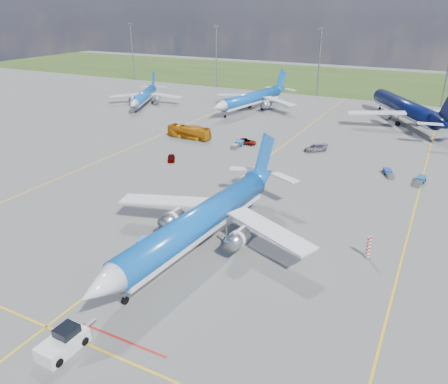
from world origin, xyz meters
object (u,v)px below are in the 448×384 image
at_px(apron_bus, 189,132).
at_px(baggage_tug_w, 420,181).
at_px(pushback_tug, 64,342).
at_px(warning_post, 369,247).
at_px(bg_jet_nw, 145,105).
at_px(uld_container, 144,244).
at_px(main_airliner, 200,247).
at_px(baggage_tug_e, 388,173).
at_px(bg_jet_n, 402,123).
at_px(baggage_tug_c, 238,144).
at_px(service_car_c, 316,148).
at_px(bg_jet_nnw, 251,110).
at_px(service_car_b, 247,142).
at_px(service_car_a, 171,158).

xyz_separation_m(apron_bus, baggage_tug_w, (51.95, -5.96, -1.05)).
bearing_deg(pushback_tug, warning_post, 55.17).
distance_m(bg_jet_nw, uld_container, 90.65).
height_order(warning_post, baggage_tug_w, warning_post).
distance_m(main_airliner, baggage_tug_e, 43.18).
distance_m(bg_jet_n, baggage_tug_w, 45.97).
distance_m(warning_post, bg_jet_nw, 101.34).
bearing_deg(uld_container, pushback_tug, -92.16).
bearing_deg(apron_bus, baggage_tug_c, -91.76).
xyz_separation_m(bg_jet_n, baggage_tug_c, (-30.58, -40.12, 0.52)).
bearing_deg(service_car_c, apron_bus, -128.99).
relative_size(warning_post, bg_jet_nnw, 0.08).
relative_size(uld_container, service_car_b, 0.40).
bearing_deg(baggage_tug_c, service_car_a, -119.39).
relative_size(bg_jet_nw, main_airliner, 0.78).
height_order(bg_jet_n, pushback_tug, bg_jet_n).
bearing_deg(bg_jet_nnw, bg_jet_n, 16.86).
distance_m(warning_post, baggage_tug_c, 49.49).
bearing_deg(service_car_c, bg_jet_nw, -155.65).
relative_size(bg_jet_n, baggage_tug_c, 9.30).
relative_size(main_airliner, service_car_c, 8.12).
relative_size(uld_container, baggage_tug_e, 0.40).
bearing_deg(baggage_tug_c, baggage_tug_e, -7.77).
bearing_deg(warning_post, baggage_tug_e, 93.42).
distance_m(warning_post, service_car_a, 47.29).
bearing_deg(service_car_c, bg_jet_nnw, 176.72).
bearing_deg(service_car_b, baggage_tug_c, 156.94).
height_order(service_car_a, baggage_tug_c, service_car_a).
xyz_separation_m(main_airliner, service_car_b, (-13.71, 45.23, 0.63)).
distance_m(service_car_b, service_car_c, 15.72).
xyz_separation_m(warning_post, baggage_tug_w, (3.71, 29.95, -1.02)).
bearing_deg(service_car_b, baggage_tug_w, -102.96).
height_order(pushback_tug, apron_bus, apron_bus).
bearing_deg(bg_jet_nw, bg_jet_n, -13.05).
bearing_deg(service_car_a, bg_jet_n, 22.77).
bearing_deg(main_airliner, bg_jet_n, 83.89).
height_order(pushback_tug, baggage_tug_e, pushback_tug).
relative_size(service_car_b, service_car_c, 0.88).
bearing_deg(bg_jet_nw, baggage_tug_w, -43.78).
bearing_deg(baggage_tug_e, bg_jet_nnw, 118.99).
bearing_deg(service_car_a, apron_bus, 76.37).
bearing_deg(service_car_b, bg_jet_nnw, 20.75).
distance_m(apron_bus, service_car_b, 14.50).
relative_size(bg_jet_nw, service_car_b, 7.19).
xyz_separation_m(pushback_tug, service_car_b, (-11.90, 67.10, -0.25)).
distance_m(bg_jet_nnw, pushback_tug, 103.49).
bearing_deg(service_car_b, main_airliner, -164.52).
xyz_separation_m(bg_jet_n, baggage_tug_w, (8.01, -45.26, 0.48)).
bearing_deg(main_airliner, service_car_a, 134.20).
relative_size(uld_container, baggage_tug_w, 0.39).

